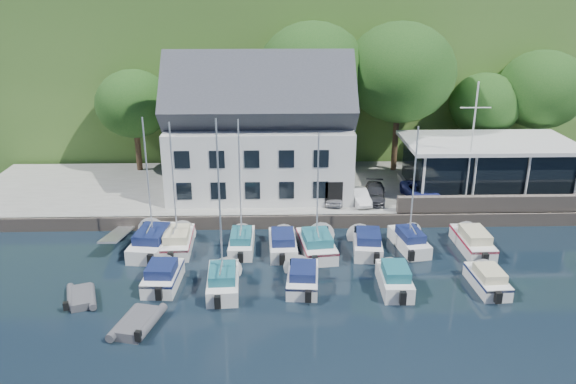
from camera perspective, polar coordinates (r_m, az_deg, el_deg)
name	(u,v)px	position (r m, az deg, el deg)	size (l,w,h in m)	color
ground	(384,309)	(31.55, 9.75, -11.68)	(180.00, 180.00, 0.00)	black
quay	(345,190)	(46.94, 5.82, 0.16)	(60.00, 13.00, 1.00)	gray
quay_face	(356,221)	(40.95, 6.93, -2.96)	(60.00, 0.30, 1.00)	#675B52
hillside	(311,45)	(88.82, 2.37, 14.71)	(160.00, 75.00, 16.00)	#375A21
harbor_building	(260,137)	(44.16, -2.88, 5.55)	(14.40, 8.20, 8.70)	silver
club_pavilion	(486,166)	(47.44, 19.47, 2.55)	(13.20, 7.20, 4.10)	black
seawall	(520,203)	(44.27, 22.48, -1.08)	(18.00, 0.50, 1.20)	#675B52
gangway	(121,242)	(40.30, -16.65, -4.88)	(1.20, 6.00, 1.40)	silver
car_silver	(336,195)	(42.77, 4.90, -0.34)	(1.30, 3.22, 1.10)	silver
car_white	(359,196)	(42.82, 7.27, -0.41)	(1.15, 3.29, 1.08)	silver
car_dgrey	(374,193)	(43.57, 8.78, -0.08)	(1.60, 3.94, 1.14)	#313237
car_blue	(422,191)	(44.19, 13.41, 0.05)	(1.60, 4.06, 1.39)	#303A93
flagpole	(471,145)	(42.97, 18.13, 4.52)	(2.22, 0.20, 9.24)	silver
tree_0	(135,121)	(50.99, -15.24, 6.98)	(6.52, 6.52, 8.91)	#123811
tree_1	(203,120)	(49.12, -8.62, 7.23)	(6.82, 6.82, 9.32)	#123811
tree_2	(312,98)	(49.24, 2.46, 9.56)	(9.40, 9.40, 12.85)	#123811
tree_3	(398,98)	(49.77, 11.12, 9.33)	(9.40, 9.40, 12.85)	#123811
tree_4	(483,121)	(53.24, 19.21, 6.86)	(6.19, 6.19, 8.46)	#123811
tree_5	(538,110)	(54.89, 24.09, 7.65)	(7.62, 7.62, 10.41)	#123811
boat_r1_0	(148,181)	(36.85, -14.04, 1.05)	(2.28, 7.18, 9.59)	silver
boat_r1_1	(174,187)	(36.75, -11.53, 0.50)	(2.02, 6.16, 8.75)	silver
boat_r1_2	(240,191)	(36.17, -4.88, 0.12)	(1.71, 5.89, 8.26)	silver
boat_r1_3	(283,241)	(37.01, -0.54, -5.04)	(1.90, 5.78, 1.44)	silver
boat_r1_4	(318,187)	(35.43, 3.04, 0.47)	(2.20, 6.25, 9.12)	silver
boat_r1_5	(368,241)	(37.42, 8.09, -4.93)	(1.96, 5.62, 1.48)	silver
boat_r1_6	(413,188)	(37.02, 12.62, 0.40)	(1.71, 5.82, 8.55)	silver
boat_r1_7	(473,239)	(39.20, 18.27, -4.57)	(1.89, 6.45, 1.52)	silver
boat_r2_0	(163,274)	(33.79, -12.61, -8.13)	(2.01, 5.02, 1.50)	silver
boat_r2_1	(220,217)	(31.09, -6.91, -2.51)	(1.92, 5.93, 9.16)	silver
boat_r2_2	(303,275)	(33.02, 1.52, -8.44)	(1.93, 5.49, 1.37)	silver
boat_r2_3	(395,276)	(33.25, 10.77, -8.42)	(1.80, 5.41, 1.56)	silver
boat_r2_4	(488,278)	(34.75, 19.62, -8.19)	(1.72, 5.06, 1.34)	silver
dinghy_0	(81,296)	(33.73, -20.27, -9.87)	(1.63, 2.71, 0.63)	#3D3E42
dinghy_1	(138,321)	(30.46, -15.04, -12.57)	(1.92, 3.20, 0.75)	#3D3E42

